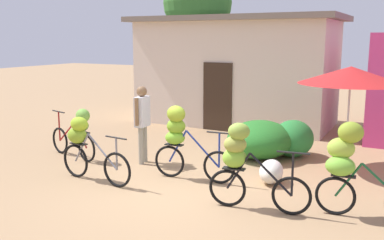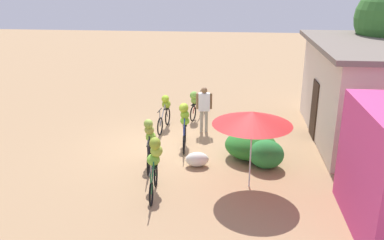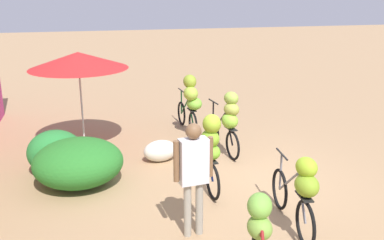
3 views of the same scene
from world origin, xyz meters
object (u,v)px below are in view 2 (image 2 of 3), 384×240
at_px(market_umbrella, 252,118).
at_px(bicycle_by_shop, 150,139).
at_px(bicycle_center_loaded, 184,121).
at_px(building_low, 358,91).
at_px(bicycle_leftmost, 196,102).
at_px(person_vendor, 204,105).
at_px(bicycle_near_pile, 165,110).
at_px(bicycle_rightmost, 155,160).
at_px(produce_sack, 197,159).

bearing_deg(market_umbrella, bicycle_by_shop, -110.94).
relative_size(bicycle_center_loaded, bicycle_by_shop, 1.02).
relative_size(building_low, bicycle_center_loaded, 3.89).
bearing_deg(bicycle_leftmost, person_vendor, 16.84).
height_order(market_umbrella, bicycle_by_shop, market_umbrella).
height_order(bicycle_center_loaded, bicycle_by_shop, bicycle_center_loaded).
relative_size(bicycle_near_pile, person_vendor, 1.03).
distance_m(bicycle_leftmost, bicycle_rightmost, 5.88).
height_order(building_low, market_umbrella, building_low).
bearing_deg(bicycle_near_pile, building_low, 87.11).
distance_m(bicycle_leftmost, bicycle_near_pile, 1.54).
relative_size(building_low, produce_sack, 9.23).
bearing_deg(building_low, bicycle_center_loaded, -77.90).
distance_m(building_low, produce_sack, 6.16).
bearing_deg(bicycle_leftmost, bicycle_rightmost, -5.29).
bearing_deg(bicycle_rightmost, market_umbrella, 99.30).
height_order(produce_sack, person_vendor, person_vendor).
xyz_separation_m(bicycle_center_loaded, bicycle_rightmost, (3.14, -0.42, 0.02)).
relative_size(building_low, market_umbrella, 3.01).
bearing_deg(bicycle_rightmost, person_vendor, 167.51).
height_order(bicycle_by_shop, produce_sack, bicycle_by_shop).
relative_size(bicycle_leftmost, bicycle_by_shop, 1.02).
bearing_deg(bicycle_leftmost, market_umbrella, 19.89).
bearing_deg(bicycle_by_shop, bicycle_near_pile, -178.97).
distance_m(building_low, bicycle_by_shop, 7.31).
xyz_separation_m(bicycle_near_pile, person_vendor, (0.31, 1.48, 0.33)).
bearing_deg(market_umbrella, building_low, 136.85).
relative_size(bicycle_by_shop, produce_sack, 2.33).
xyz_separation_m(bicycle_by_shop, bicycle_rightmost, (1.54, 0.44, 0.06)).
bearing_deg(bicycle_center_loaded, produce_sack, 19.44).
relative_size(market_umbrella, produce_sack, 3.06).
bearing_deg(market_umbrella, bicycle_leftmost, -160.11).
height_order(building_low, person_vendor, building_low).
relative_size(market_umbrella, person_vendor, 1.27).
height_order(building_low, bicycle_leftmost, building_low).
relative_size(bicycle_near_pile, bicycle_by_shop, 1.07).
xyz_separation_m(market_umbrella, bicycle_by_shop, (-1.13, -2.95, -1.17)).
xyz_separation_m(bicycle_leftmost, bicycle_near_pile, (1.13, -1.04, 0.03)).
relative_size(bicycle_leftmost, person_vendor, 0.99).
distance_m(bicycle_near_pile, bicycle_center_loaded, 1.84).
distance_m(bicycle_leftmost, bicycle_by_shop, 4.42).
xyz_separation_m(bicycle_center_loaded, produce_sack, (1.62, 0.57, -0.62)).
bearing_deg(bicycle_leftmost, bicycle_center_loaded, -2.65).
distance_m(building_low, bicycle_near_pile, 6.82).
xyz_separation_m(bicycle_by_shop, produce_sack, (0.03, 1.43, -0.58)).
bearing_deg(market_umbrella, bicycle_near_pile, -145.09).
xyz_separation_m(bicycle_leftmost, produce_sack, (4.33, 0.45, -0.46)).
relative_size(bicycle_near_pile, bicycle_rightmost, 1.09).
distance_m(bicycle_by_shop, bicycle_rightmost, 1.60).
relative_size(bicycle_near_pile, produce_sack, 2.50).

